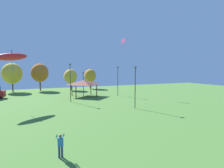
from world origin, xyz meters
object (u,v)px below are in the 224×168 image
at_px(treeline_tree_5, 90,76).
at_px(treeline_tree_2, 12,73).
at_px(kite_flying_1, 12,57).
at_px(light_post_2, 135,85).
at_px(light_post_3, 83,82).
at_px(person_standing_near_foreground, 60,144).
at_px(treeline_tree_4, 70,76).
at_px(light_post_1, 70,81).
at_px(treeline_tree_3, 40,73).
at_px(light_post_0, 118,79).
at_px(kite_flying_0, 123,41).
at_px(park_pavilion, 84,82).

bearing_deg(treeline_tree_5, treeline_tree_2, 179.92).
bearing_deg(kite_flying_1, light_post_2, -25.52).
distance_m(light_post_3, treeline_tree_2, 21.05).
relative_size(person_standing_near_foreground, treeline_tree_2, 0.21).
bearing_deg(treeline_tree_5, treeline_tree_4, -164.03).
distance_m(light_post_1, light_post_3, 7.05).
height_order(light_post_2, treeline_tree_3, treeline_tree_3).
bearing_deg(light_post_1, person_standing_near_foreground, -102.41).
height_order(light_post_0, treeline_tree_5, light_post_0).
relative_size(light_post_0, light_post_3, 1.23).
relative_size(kite_flying_1, treeline_tree_3, 0.62).
height_order(light_post_0, light_post_1, light_post_1).
distance_m(kite_flying_0, treeline_tree_3, 25.03).
xyz_separation_m(light_post_2, treeline_tree_4, (-4.39, 27.91, 0.38)).
relative_size(light_post_3, treeline_tree_4, 0.89).
xyz_separation_m(kite_flying_0, treeline_tree_5, (-3.11, 16.02, -8.41)).
xyz_separation_m(light_post_0, treeline_tree_3, (-15.75, 17.09, 1.31)).
bearing_deg(treeline_tree_3, light_post_0, -47.33).
height_order(park_pavilion, treeline_tree_3, treeline_tree_3).
distance_m(kite_flying_1, park_pavilion, 15.37).
bearing_deg(kite_flying_0, park_pavilion, 171.79).
xyz_separation_m(light_post_0, light_post_2, (-3.35, -12.90, -0.11)).
xyz_separation_m(treeline_tree_4, treeline_tree_5, (6.39, 1.83, 0.05)).
relative_size(light_post_1, treeline_tree_4, 1.16).
bearing_deg(light_post_1, light_post_2, -50.09).
relative_size(light_post_1, light_post_3, 1.30).
xyz_separation_m(light_post_0, treeline_tree_5, (-1.36, 16.83, 0.32)).
relative_size(light_post_2, light_post_3, 1.19).
relative_size(person_standing_near_foreground, kite_flying_1, 0.35).
bearing_deg(light_post_1, kite_flying_1, -170.83).
bearing_deg(light_post_0, treeline_tree_3, 132.67).
xyz_separation_m(light_post_2, treeline_tree_2, (-19.09, 29.76, 1.31)).
bearing_deg(light_post_3, light_post_2, -75.40).
xyz_separation_m(light_post_1, treeline_tree_4, (3.49, 18.48, 0.08)).
bearing_deg(treeline_tree_4, kite_flying_1, -121.81).
relative_size(person_standing_near_foreground, light_post_2, 0.26).
bearing_deg(treeline_tree_3, light_post_1, -77.60).
bearing_deg(treeline_tree_4, treeline_tree_2, 172.80).
distance_m(kite_flying_1, treeline_tree_4, 23.75).
height_order(person_standing_near_foreground, light_post_1, light_post_1).
height_order(kite_flying_0, kite_flying_1, kite_flying_0).
distance_m(person_standing_near_foreground, kite_flying_1, 20.51).
bearing_deg(kite_flying_0, treeline_tree_4, 123.79).
xyz_separation_m(park_pavilion, treeline_tree_5, (5.90, 14.72, 0.91)).
bearing_deg(treeline_tree_4, light_post_2, -81.06).
xyz_separation_m(park_pavilion, treeline_tree_3, (-8.50, 14.98, 1.90)).
distance_m(light_post_1, treeline_tree_2, 23.24).
height_order(park_pavilion, light_post_2, light_post_2).
bearing_deg(kite_flying_1, treeline_tree_3, 78.84).
distance_m(light_post_2, treeline_tree_3, 32.49).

